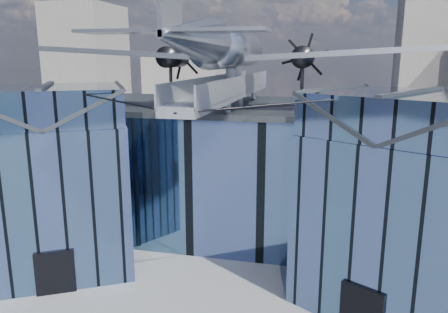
# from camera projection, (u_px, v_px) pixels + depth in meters

# --- Properties ---
(ground_plane) EXTENTS (120.00, 120.00, 0.00)m
(ground_plane) POSITION_uv_depth(u_px,v_px,m) (217.00, 273.00, 27.82)
(ground_plane) COLOR gray
(museum) EXTENTS (32.88, 24.50, 17.60)m
(museum) POSITION_uv_depth(u_px,v_px,m) (236.00, 167.00, 32.11)
(museum) COLOR #46618F
(museum) RESTS_ON ground
(bg_towers) EXTENTS (77.00, 24.50, 26.00)m
(bg_towers) POSITION_uv_depth(u_px,v_px,m) (300.00, 78.00, 73.14)
(bg_towers) COLOR gray
(bg_towers) RESTS_ON ground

